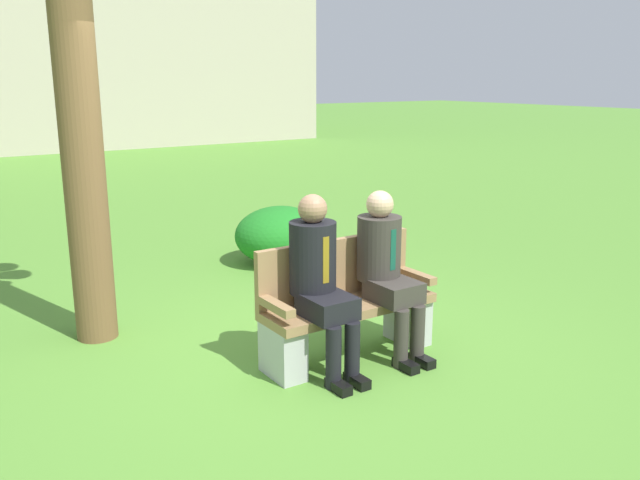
% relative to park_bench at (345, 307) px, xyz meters
% --- Properties ---
extents(ground_plane, '(80.00, 80.00, 0.00)m').
position_rel_park_bench_xyz_m(ground_plane, '(-0.25, 0.19, -0.40)').
color(ground_plane, '#538B31').
extents(park_bench, '(1.38, 0.44, 0.90)m').
position_rel_park_bench_xyz_m(park_bench, '(0.00, 0.00, 0.00)').
color(park_bench, '#99754C').
rests_on(park_bench, ground).
extents(seated_man_left, '(0.34, 0.72, 1.30)m').
position_rel_park_bench_xyz_m(seated_man_left, '(-0.32, -0.12, 0.33)').
color(seated_man_left, black).
rests_on(seated_man_left, ground).
extents(seated_man_right, '(0.34, 0.72, 1.27)m').
position_rel_park_bench_xyz_m(seated_man_right, '(0.29, -0.12, 0.31)').
color(seated_man_right, '#38332D').
rests_on(seated_man_right, ground).
extents(shrub_near_bench, '(1.06, 0.97, 0.66)m').
position_rel_park_bench_xyz_m(shrub_near_bench, '(0.92, 2.55, -0.07)').
color(shrub_near_bench, '#1D7620').
rests_on(shrub_near_bench, ground).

